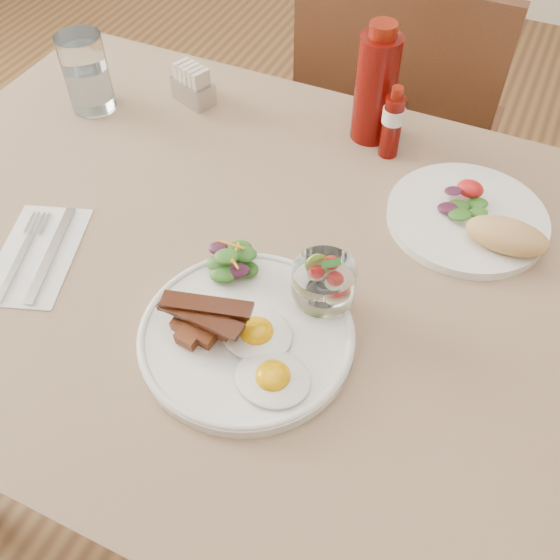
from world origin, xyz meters
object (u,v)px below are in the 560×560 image
at_px(ketchup_bottle, 376,87).
at_px(sugar_caddy, 193,87).
at_px(table, 277,298).
at_px(hot_sauce_bottle, 392,123).
at_px(second_plate, 476,220).
at_px(fruit_cup, 324,282).
at_px(water_glass, 87,77).
at_px(chair_far, 395,136).
at_px(main_plate, 247,336).

distance_m(ketchup_bottle, sugar_caddy, 0.34).
relative_size(table, hot_sauce_bottle, 10.38).
height_order(second_plate, sugar_caddy, sugar_caddy).
height_order(table, fruit_cup, fruit_cup).
distance_m(sugar_caddy, water_glass, 0.19).
relative_size(fruit_cup, hot_sauce_bottle, 0.65).
bearing_deg(chair_far, hot_sauce_bottle, -79.28).
height_order(main_plate, water_glass, water_glass).
height_order(second_plate, water_glass, water_glass).
distance_m(chair_far, second_plate, 0.59).
height_order(main_plate, hot_sauce_bottle, hot_sauce_bottle).
height_order(main_plate, sugar_caddy, sugar_caddy).
bearing_deg(second_plate, main_plate, -123.91).
bearing_deg(main_plate, fruit_cup, 49.88).
height_order(main_plate, fruit_cup, fruit_cup).
xyz_separation_m(fruit_cup, sugar_caddy, (-0.40, 0.36, -0.03)).
height_order(main_plate, second_plate, second_plate).
bearing_deg(fruit_cup, ketchup_bottle, 100.11).
bearing_deg(hot_sauce_bottle, second_plate, -33.71).
bearing_deg(second_plate, table, -143.30).
bearing_deg(sugar_caddy, table, -24.05).
relative_size(chair_far, main_plate, 3.32).
bearing_deg(sugar_caddy, chair_far, 69.87).
xyz_separation_m(table, fruit_cup, (0.09, -0.06, 0.15)).
bearing_deg(main_plate, chair_far, 91.72).
xyz_separation_m(sugar_caddy, water_glass, (-0.16, -0.09, 0.03)).
relative_size(table, sugar_caddy, 14.93).
distance_m(ketchup_bottle, water_glass, 0.51).
bearing_deg(hot_sauce_bottle, main_plate, -95.68).
bearing_deg(table, main_plate, -80.56).
relative_size(main_plate, ketchup_bottle, 1.36).
relative_size(table, fruit_cup, 15.87).
relative_size(main_plate, fruit_cup, 3.34).
bearing_deg(ketchup_bottle, second_plate, -34.85).
distance_m(chair_far, ketchup_bottle, 0.46).
distance_m(main_plate, second_plate, 0.40).
height_order(chair_far, hot_sauce_bottle, chair_far).
bearing_deg(sugar_caddy, hot_sauce_bottle, 20.33).
relative_size(main_plate, second_plate, 1.13).
bearing_deg(main_plate, table, 99.44).
relative_size(fruit_cup, second_plate, 0.34).
xyz_separation_m(chair_far, main_plate, (0.02, -0.81, 0.24)).
height_order(hot_sauce_bottle, water_glass, water_glass).
xyz_separation_m(chair_far, second_plate, (0.25, -0.48, 0.24)).
height_order(fruit_cup, water_glass, water_glass).
relative_size(chair_far, hot_sauce_bottle, 7.26).
bearing_deg(ketchup_bottle, fruit_cup, -79.89).
height_order(table, second_plate, second_plate).
relative_size(chair_far, ketchup_bottle, 4.53).
bearing_deg(second_plate, ketchup_bottle, 145.15).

